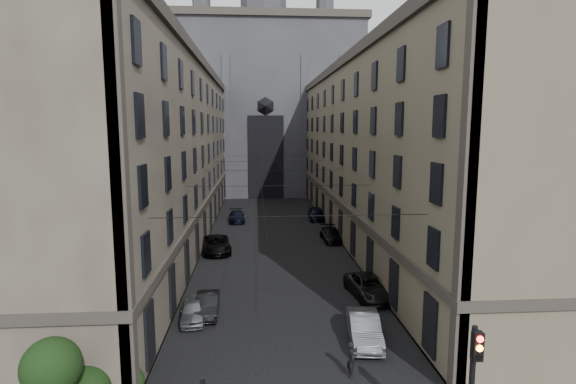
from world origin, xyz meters
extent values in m
cube|color=#383533|center=(-10.50, 36.00, 0.07)|extent=(7.00, 80.00, 0.15)
cube|color=#383533|center=(10.50, 36.00, 0.07)|extent=(7.00, 80.00, 0.15)
cube|color=#473F36|center=(-13.50, 36.00, 9.00)|extent=(13.00, 60.00, 18.00)
cube|color=#38332D|center=(-13.50, 36.00, 18.40)|extent=(13.60, 60.60, 0.90)
cube|color=#38332D|center=(-13.50, 36.00, 4.20)|extent=(13.40, 60.30, 0.50)
cube|color=brown|center=(13.50, 36.00, 9.00)|extent=(13.00, 60.00, 18.00)
cube|color=#38332D|center=(13.50, 36.00, 18.40)|extent=(13.60, 60.60, 0.90)
cube|color=#38332D|center=(13.50, 36.00, 4.20)|extent=(13.40, 60.30, 0.50)
cube|color=#2D2D33|center=(0.00, 75.00, 15.00)|extent=(34.00, 22.00, 30.00)
cube|color=#38332D|center=(0.00, 75.00, 30.50)|extent=(35.00, 23.00, 1.20)
cube|color=black|center=(0.00, 63.95, 7.00)|extent=(6.00, 0.30, 14.00)
cube|color=black|center=(5.60, 1.78, 4.60)|extent=(0.34, 0.30, 1.00)
cylinder|color=#FF0C07|center=(5.60, 1.62, 4.92)|extent=(0.22, 0.05, 0.22)
cylinder|color=orange|center=(5.60, 1.62, 4.60)|extent=(0.22, 0.05, 0.22)
cylinder|color=black|center=(5.60, 1.62, 4.28)|extent=(0.22, 0.05, 0.22)
sphere|color=black|center=(-7.40, 6.80, 0.85)|extent=(1.40, 1.40, 1.40)
sphere|color=black|center=(-9.50, 4.50, 2.95)|extent=(2.20, 2.20, 2.20)
cylinder|color=black|center=(0.00, 10.00, 7.50)|extent=(14.00, 0.03, 0.03)
cylinder|color=black|center=(0.00, 22.00, 7.50)|extent=(14.00, 0.03, 0.03)
cylinder|color=black|center=(0.00, 35.00, 7.50)|extent=(14.00, 0.03, 0.03)
cylinder|color=black|center=(0.00, 48.00, 7.50)|extent=(14.00, 0.03, 0.03)
cylinder|color=black|center=(0.00, 60.00, 7.50)|extent=(14.00, 0.03, 0.03)
cylinder|color=black|center=(-1.30, 36.00, 7.10)|extent=(0.03, 60.00, 0.03)
cylinder|color=black|center=(1.30, 36.00, 7.10)|extent=(0.03, 60.00, 0.03)
imported|color=gray|center=(-5.76, 15.01, 0.64)|extent=(1.94, 3.91, 1.28)
imported|color=black|center=(-4.92, 15.86, 0.66)|extent=(1.53, 4.04, 1.32)
imported|color=black|center=(-5.59, 30.53, 0.78)|extent=(3.33, 5.91, 1.56)
imported|color=black|center=(-4.20, 44.83, 0.69)|extent=(2.28, 4.90, 1.38)
imported|color=gray|center=(4.20, 11.45, 0.78)|extent=(2.17, 4.89, 1.56)
imported|color=black|center=(6.20, 18.08, 0.74)|extent=(3.04, 5.56, 1.48)
imported|color=black|center=(6.20, 34.08, 0.69)|extent=(2.12, 4.84, 1.38)
imported|color=black|center=(6.11, 45.39, 0.82)|extent=(2.06, 4.88, 1.65)
imported|color=black|center=(2.74, 8.00, 0.87)|extent=(0.47, 0.67, 1.75)
camera|label=1|loc=(-1.76, -11.88, 11.82)|focal=28.00mm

